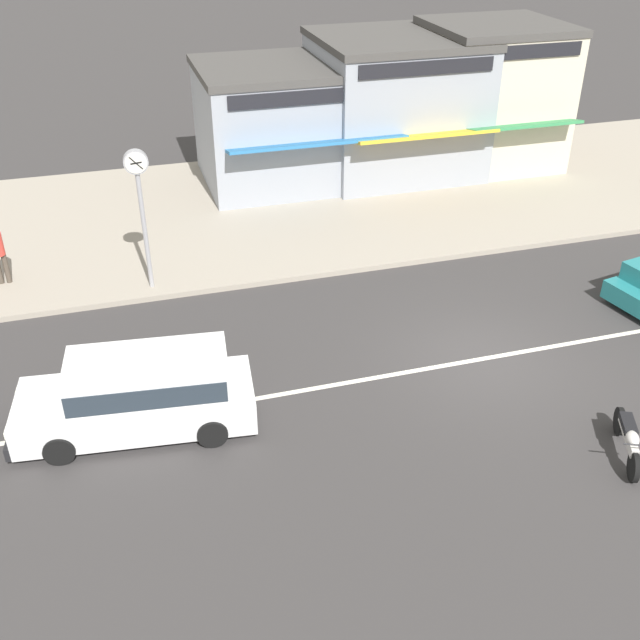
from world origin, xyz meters
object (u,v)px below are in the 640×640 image
(street_clock, at_px, (139,189))
(shopfront_mid_block, at_px, (491,95))
(motorcycle_1, at_px, (628,438))
(shopfront_corner_warung, at_px, (296,122))
(minivan_white_1, at_px, (141,391))
(shopfront_far_kios, at_px, (395,104))

(street_clock, xyz_separation_m, shopfront_mid_block, (13.00, 6.46, -0.25))
(motorcycle_1, relative_size, street_clock, 0.47)
(shopfront_corner_warung, bearing_deg, motorcycle_1, -81.96)
(street_clock, relative_size, shopfront_corner_warung, 0.57)
(minivan_white_1, bearing_deg, motorcycle_1, -22.00)
(minivan_white_1, relative_size, motorcycle_1, 2.76)
(shopfront_mid_block, bearing_deg, shopfront_corner_warung, 177.52)
(street_clock, distance_m, shopfront_corner_warung, 8.95)
(minivan_white_1, bearing_deg, shopfront_far_kios, 50.84)
(minivan_white_1, height_order, street_clock, street_clock)
(motorcycle_1, xyz_separation_m, shopfront_far_kios, (1.35, 15.90, 2.06))
(minivan_white_1, bearing_deg, shopfront_mid_block, 41.44)
(minivan_white_1, relative_size, shopfront_corner_warung, 0.74)
(minivan_white_1, height_order, shopfront_far_kios, shopfront_far_kios)
(street_clock, relative_size, shopfront_far_kios, 0.63)
(minivan_white_1, distance_m, shopfront_corner_warung, 14.04)
(motorcycle_1, xyz_separation_m, street_clock, (-8.05, 9.14, 2.45))
(shopfront_mid_block, bearing_deg, shopfront_far_kios, 175.31)
(shopfront_far_kios, bearing_deg, shopfront_mid_block, -4.69)
(street_clock, xyz_separation_m, shopfront_far_kios, (9.40, 6.75, -0.39))
(minivan_white_1, relative_size, street_clock, 1.31)
(shopfront_corner_warung, bearing_deg, shopfront_mid_block, -2.48)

